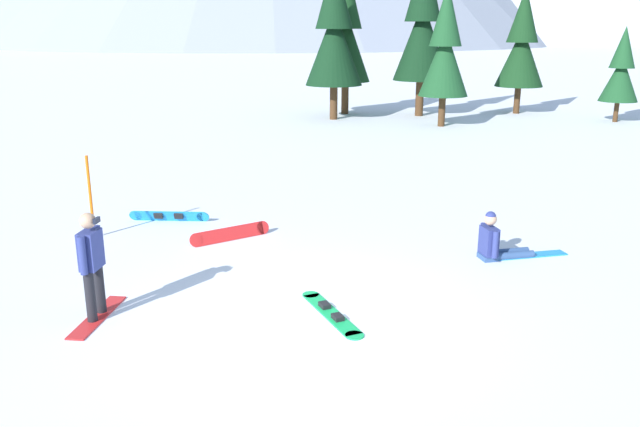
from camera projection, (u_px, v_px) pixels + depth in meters
ground_plane at (294, 318)px, 9.94m from camera, size 800.00×800.00×0.00m
snowboarder_foreground at (92, 264)px, 9.70m from camera, size 0.31×1.54×1.67m
snowboarder_midground at (497, 242)px, 12.37m from camera, size 1.79×0.95×0.95m
loose_snowboard_near_right at (230, 233)px, 13.51m from camera, size 1.47×1.24×0.28m
loose_snowboard_near_left at (169, 216)px, 14.76m from camera, size 1.85×0.25×0.26m
loose_snowboard_far_spare at (331, 313)px, 10.04m from camera, size 1.18×1.77×0.09m
trail_marker_pole at (90, 197)px, 13.46m from camera, size 0.06×0.06×1.76m
pine_tree_slender at (621, 70)px, 29.46m from camera, size 1.72×1.72×4.30m
pine_tree_twin at (445, 50)px, 27.89m from camera, size 2.15×2.15×6.07m
pine_tree_broad at (522, 45)px, 32.06m from camera, size 2.37×2.37×6.15m
pine_tree_young at (334, 33)px, 29.84m from camera, size 2.67×2.67×7.30m
pine_tree_leaning at (346, 33)px, 31.78m from camera, size 2.45×2.45×7.29m
pine_tree_tall at (423, 26)px, 30.97m from camera, size 2.70×2.70×7.88m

